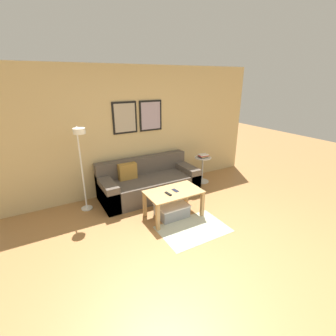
% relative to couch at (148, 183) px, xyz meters
% --- Properties ---
extents(ground_plane, '(16.00, 16.00, 0.00)m').
position_rel_couch_xyz_m(ground_plane, '(0.04, -2.47, -0.27)').
color(ground_plane, '#A87542').
extents(wall_back, '(5.60, 0.09, 2.55)m').
position_rel_couch_xyz_m(wall_back, '(0.04, 0.45, 1.01)').
color(wall_back, tan).
rests_on(wall_back, ground_plane).
extents(area_rug, '(1.09, 0.76, 0.01)m').
position_rel_couch_xyz_m(area_rug, '(0.09, -1.48, -0.27)').
color(area_rug, '#B2B79E').
rests_on(area_rug, ground_plane).
extents(couch, '(1.99, 0.85, 0.75)m').
position_rel_couch_xyz_m(couch, '(0.00, 0.00, 0.00)').
color(couch, brown).
rests_on(couch, ground_plane).
extents(coffee_table, '(0.95, 0.58, 0.48)m').
position_rel_couch_xyz_m(coffee_table, '(0.03, -0.97, 0.12)').
color(coffee_table, tan).
rests_on(coffee_table, ground_plane).
extents(storage_bin, '(0.54, 0.44, 0.23)m').
position_rel_couch_xyz_m(storage_bin, '(0.00, -0.95, -0.15)').
color(storage_bin, gray).
rests_on(storage_bin, ground_plane).
extents(floor_lamp, '(0.20, 0.42, 1.56)m').
position_rel_couch_xyz_m(floor_lamp, '(-1.26, -0.09, 0.86)').
color(floor_lamp, white).
rests_on(floor_lamp, ground_plane).
extents(side_table, '(0.38, 0.38, 0.60)m').
position_rel_couch_xyz_m(side_table, '(1.39, 0.00, 0.09)').
color(side_table, silver).
rests_on(side_table, ground_plane).
extents(book_stack, '(0.24, 0.18, 0.08)m').
position_rel_couch_xyz_m(book_stack, '(1.39, -0.01, 0.37)').
color(book_stack, '#4C4C51').
rests_on(book_stack, side_table).
extents(remote_control, '(0.06, 0.15, 0.02)m').
position_rel_couch_xyz_m(remote_control, '(-0.11, -1.02, 0.22)').
color(remote_control, black).
rests_on(remote_control, coffee_table).
extents(cell_phone, '(0.08, 0.15, 0.01)m').
position_rel_couch_xyz_m(cell_phone, '(0.07, -0.96, 0.21)').
color(cell_phone, '#1E2338').
rests_on(cell_phone, coffee_table).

